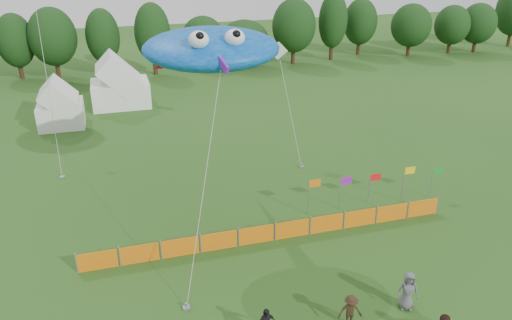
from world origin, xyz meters
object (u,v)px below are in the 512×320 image
object	(u,v)px
barrier_fence	(274,232)
spectator_e	(408,291)
spectator_c	(350,312)
stingray_kite	(210,47)
tent_left	(60,107)
tent_right	(120,86)

from	to	relation	value
barrier_fence	spectator_e	size ratio (longest dim) A/B	10.87
spectator_c	stingray_kite	bearing A→B (deg)	121.71
tent_left	stingray_kite	xyz separation A→B (m)	(9.30, -18.65, 8.11)
barrier_fence	tent_left	bearing A→B (deg)	118.20
spectator_e	stingray_kite	world-z (taller)	stingray_kite
tent_right	spectator_e	distance (m)	34.51
tent_left	stingray_kite	world-z (taller)	stingray_kite
tent_left	stingray_kite	size ratio (longest dim) A/B	0.23
barrier_fence	stingray_kite	world-z (taller)	stingray_kite
tent_left	spectator_e	size ratio (longest dim) A/B	2.03
barrier_fence	spectator_e	bearing A→B (deg)	-60.26
barrier_fence	spectator_e	xyz separation A→B (m)	(3.80, -6.66, 0.42)
tent_right	spectator_c	world-z (taller)	tent_right
spectator_e	stingray_kite	xyz separation A→B (m)	(-6.24, 9.90, 8.85)
tent_left	barrier_fence	xyz separation A→B (m)	(11.74, -21.90, -1.15)
spectator_e	stingray_kite	distance (m)	14.67
barrier_fence	spectator_e	distance (m)	7.68
tent_right	spectator_c	distance (m)	34.09
tent_left	spectator_c	world-z (taller)	tent_left
spectator_c	stingray_kite	world-z (taller)	stingray_kite
tent_right	spectator_c	bearing A→B (deg)	-77.19
tent_left	barrier_fence	bearing A→B (deg)	-61.80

